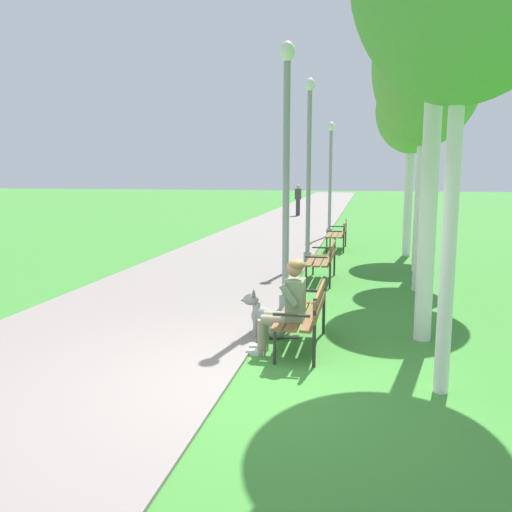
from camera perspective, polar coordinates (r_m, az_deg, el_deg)
ground_plane at (r=6.09m, az=-0.85°, el=-13.57°), size 120.00×120.00×0.00m
paved_path at (r=29.78m, az=5.06°, el=4.51°), size 4.14×60.00×0.04m
park_bench_near at (r=7.16m, az=5.33°, el=-5.81°), size 0.55×1.50×0.85m
park_bench_mid at (r=11.52m, az=7.23°, el=-0.19°), size 0.55×1.50×0.85m
park_bench_far at (r=16.28m, az=8.78°, el=2.46°), size 0.55×1.50×0.85m
person_seated_on_near_bench at (r=6.85m, az=3.32°, el=-5.02°), size 0.74×0.49×1.25m
dog_grey at (r=7.60m, az=1.24°, el=-6.87°), size 0.83×0.36×0.71m
lamp_post_near at (r=8.74m, az=3.23°, el=8.37°), size 0.24×0.24×4.34m
lamp_post_mid at (r=13.60m, az=5.62°, el=9.08°), size 0.24×0.24×4.58m
lamp_post_far at (r=19.41m, az=7.90°, el=8.20°), size 0.24×0.24×4.04m
birch_tree_third at (r=11.03m, az=17.88°, el=18.71°), size 2.08×1.91×5.83m
birch_tree_fourth at (r=13.23m, az=17.61°, el=18.18°), size 1.60×1.45×5.76m
birch_tree_fifth at (r=15.46m, az=16.27°, el=14.56°), size 1.93×2.01×5.13m
pedestrian_distant at (r=28.19m, az=4.49°, el=5.94°), size 0.32×0.22×1.65m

